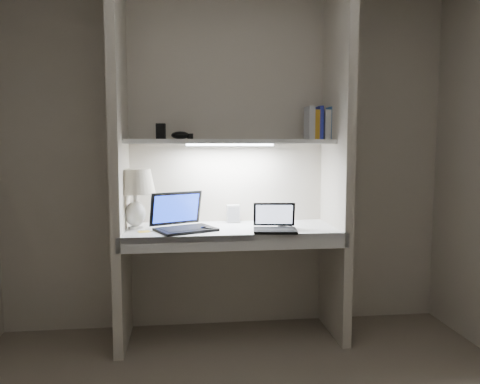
{
  "coord_description": "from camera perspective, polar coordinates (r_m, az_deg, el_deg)",
  "views": [
    {
      "loc": [
        -0.31,
        -1.88,
        1.32
      ],
      "look_at": [
        0.04,
        1.05,
        1.03
      ],
      "focal_mm": 35.0,
      "sensor_mm": 36.0,
      "label": 1
    }
  ],
  "objects": [
    {
      "name": "back_wall",
      "position": [
        3.4,
        -1.53,
        4.46
      ],
      "size": [
        3.2,
        0.01,
        2.5
      ],
      "primitive_type": "cube",
      "color": "#BEB4A3",
      "rests_on": "floor"
    },
    {
      "name": "alcove_panel_left",
      "position": [
        3.14,
        -14.49,
        4.17
      ],
      "size": [
        0.06,
        0.55,
        2.5
      ],
      "primitive_type": "cube",
      "color": "#BEB4A3",
      "rests_on": "floor"
    },
    {
      "name": "alcove_panel_right",
      "position": [
        3.28,
        11.77,
        4.3
      ],
      "size": [
        0.06,
        0.55,
        2.5
      ],
      "primitive_type": "cube",
      "color": "#BEB4A3",
      "rests_on": "floor"
    },
    {
      "name": "desk",
      "position": [
        3.18,
        -1.05,
        -4.71
      ],
      "size": [
        1.4,
        0.55,
        0.04
      ],
      "primitive_type": "cube",
      "color": "white",
      "rests_on": "alcove_panel_left"
    },
    {
      "name": "desk_apron",
      "position": [
        2.93,
        -0.54,
        -6.2
      ],
      "size": [
        1.46,
        0.03,
        0.1
      ],
      "primitive_type": "cube",
      "color": "silver",
      "rests_on": "desk"
    },
    {
      "name": "shelf",
      "position": [
        3.22,
        -1.24,
        6.17
      ],
      "size": [
        1.4,
        0.36,
        0.03
      ],
      "primitive_type": "cube",
      "color": "silver",
      "rests_on": "back_wall"
    },
    {
      "name": "strip_light",
      "position": [
        3.22,
        -1.24,
        5.78
      ],
      "size": [
        0.6,
        0.04,
        0.02
      ],
      "primitive_type": "cube",
      "color": "white",
      "rests_on": "shelf"
    },
    {
      "name": "table_lamp",
      "position": [
        3.17,
        -12.71,
        0.42
      ],
      "size": [
        0.27,
        0.27,
        0.4
      ],
      "color": "white",
      "rests_on": "desk"
    },
    {
      "name": "laptop_main",
      "position": [
        3.11,
        -7.08,
        -3.56
      ],
      "size": [
        0.46,
        0.44,
        0.24
      ],
      "rotation": [
        0.0,
        0.0,
        0.43
      ],
      "color": "black",
      "rests_on": "desk"
    },
    {
      "name": "laptop_netbook",
      "position": [
        3.06,
        4.25,
        -3.97
      ],
      "size": [
        0.3,
        0.27,
        0.18
      ],
      "rotation": [
        0.0,
        0.0,
        -0.13
      ],
      "color": "black",
      "rests_on": "desk"
    },
    {
      "name": "speaker",
      "position": [
        3.37,
        -0.84,
        -2.66
      ],
      "size": [
        0.09,
        0.07,
        0.13
      ],
      "primitive_type": "cube",
      "rotation": [
        0.0,
        0.0,
        0.05
      ],
      "color": "silver",
      "rests_on": "desk"
    },
    {
      "name": "mouse",
      "position": [
        3.06,
        -4.08,
        -4.45
      ],
      "size": [
        0.1,
        0.09,
        0.03
      ],
      "primitive_type": "ellipsoid",
      "rotation": [
        0.0,
        0.0,
        -0.4
      ],
      "color": "black",
      "rests_on": "desk"
    },
    {
      "name": "cable_coil",
      "position": [
        3.19,
        5.57,
        -4.2
      ],
      "size": [
        0.1,
        0.1,
        0.01
      ],
      "primitive_type": "torus",
      "rotation": [
        0.0,
        0.0,
        0.0
      ],
      "color": "black",
      "rests_on": "desk"
    },
    {
      "name": "sticky_note",
      "position": [
        3.08,
        -11.62,
        -4.75
      ],
      "size": [
        0.09,
        0.09,
        0.0
      ],
      "primitive_type": "cube",
      "rotation": [
        0.0,
        0.0,
        0.29
      ],
      "color": "yellow",
      "rests_on": "desk"
    },
    {
      "name": "book_row",
      "position": [
        3.36,
        9.87,
        8.18
      ],
      "size": [
        0.22,
        0.15,
        0.23
      ],
      "color": "white",
      "rests_on": "shelf"
    },
    {
      "name": "shelf_box",
      "position": [
        3.24,
        -9.63,
        7.3
      ],
      "size": [
        0.07,
        0.05,
        0.11
      ],
      "primitive_type": "cube",
      "rotation": [
        0.0,
        0.0,
        -0.1
      ],
      "color": "black",
      "rests_on": "shelf"
    },
    {
      "name": "shelf_gadget",
      "position": [
        3.29,
        -7.29,
        6.87
      ],
      "size": [
        0.14,
        0.11,
        0.05
      ],
      "primitive_type": "ellipsoid",
      "rotation": [
        0.0,
        0.0,
        -0.15
      ],
      "color": "black",
      "rests_on": "shelf"
    }
  ]
}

